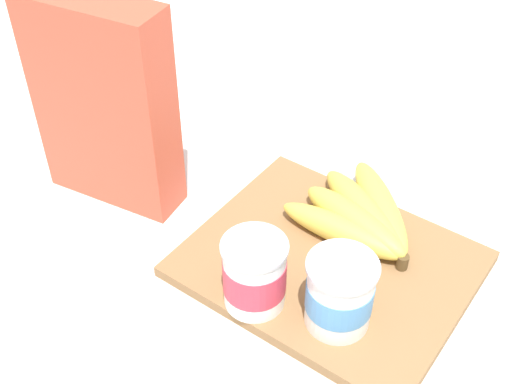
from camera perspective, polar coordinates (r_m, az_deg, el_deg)
name	(u,v)px	position (r m, az deg, el deg)	size (l,w,h in m)	color
ground_plane	(328,268)	(0.78, 6.19, -6.49)	(2.40, 2.40, 0.00)	silver
cutting_board	(329,264)	(0.78, 6.23, -6.13)	(0.31, 0.26, 0.01)	olive
cereal_box	(104,105)	(0.82, -12.87, 7.31)	(0.18, 0.06, 0.27)	#D85138
yogurt_cup_front	(340,294)	(0.69, 7.16, -8.62)	(0.07, 0.07, 0.08)	white
yogurt_cup_back	(255,274)	(0.70, -0.13, -7.02)	(0.07, 0.07, 0.08)	white
banana_bunch	(361,217)	(0.81, 8.97, -2.10)	(0.17, 0.16, 0.04)	#E5CB4D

